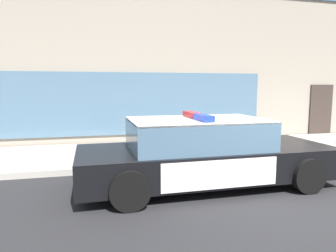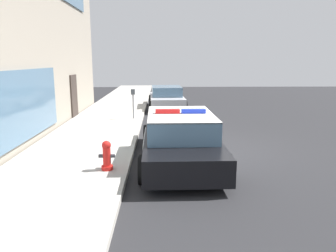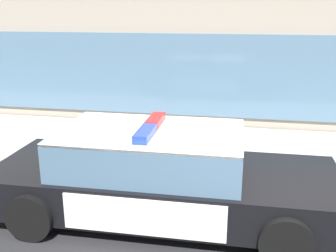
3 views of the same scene
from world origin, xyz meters
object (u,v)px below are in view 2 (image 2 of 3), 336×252
(fire_hydrant, at_px, (107,156))
(car_down_street, at_px, (167,98))
(police_cruiser, at_px, (180,137))
(parking_meter, at_px, (133,98))

(fire_hydrant, distance_m, car_down_street, 11.21)
(police_cruiser, distance_m, car_down_street, 9.98)
(car_down_street, xyz_separation_m, parking_meter, (-4.06, 1.61, 0.45))
(police_cruiser, distance_m, fire_hydrant, 2.15)
(fire_hydrant, relative_size, car_down_street, 0.16)
(police_cruiser, xyz_separation_m, parking_meter, (5.93, 1.74, 0.40))
(police_cruiser, xyz_separation_m, fire_hydrant, (-1.09, 1.84, -0.18))
(police_cruiser, height_order, parking_meter, police_cruiser)
(police_cruiser, height_order, car_down_street, police_cruiser)
(police_cruiser, height_order, fire_hydrant, police_cruiser)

